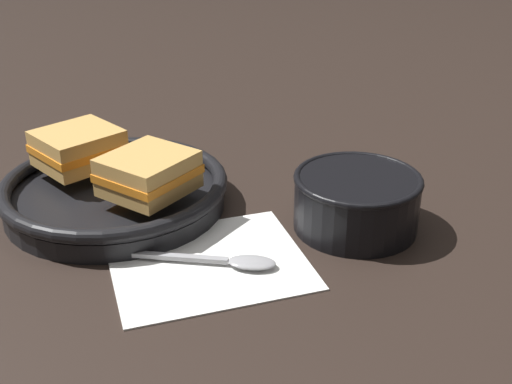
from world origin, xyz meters
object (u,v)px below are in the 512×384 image
skillet (115,192)px  soup_bowl (357,198)px  sandwich_near_left (78,148)px  spoon (231,261)px  sandwich_near_right (148,173)px

skillet → soup_bowl: bearing=-38.7°
sandwich_near_left → soup_bowl: bearing=-43.4°
soup_bowl → spoon: bearing=-177.2°
spoon → sandwich_near_right: (-0.04, 0.14, 0.06)m
skillet → sandwich_near_right: bearing=-66.2°
sandwich_near_right → spoon: bearing=-74.0°
skillet → sandwich_near_right: size_ratio=2.21×
sandwich_near_right → skillet: bearing=113.8°
sandwich_near_left → sandwich_near_right: same height
sandwich_near_left → sandwich_near_right: bearing=-66.2°
skillet → sandwich_near_right: (0.03, -0.06, 0.04)m
skillet → sandwich_near_left: bearing=113.8°
spoon → sandwich_near_left: (-0.09, 0.25, 0.06)m
sandwich_near_right → sandwich_near_left: bearing=113.8°
spoon → skillet: bearing=144.6°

